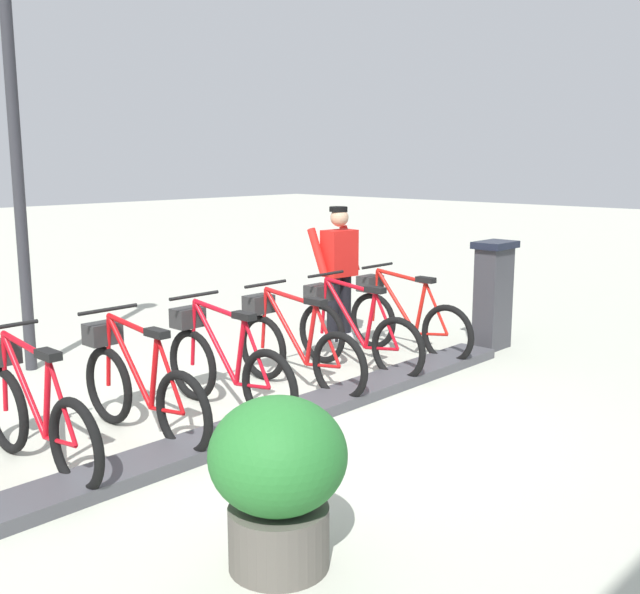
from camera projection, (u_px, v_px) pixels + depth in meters
name	position (u px, v px, depth m)	size (l,w,h in m)	color
ground_plane	(289.00, 421.00, 6.46)	(60.00, 60.00, 0.00)	#B9BBAA
dock_rail_base	(289.00, 415.00, 6.45)	(0.44, 6.10, 0.10)	#47474C
payment_kiosk	(493.00, 293.00, 8.83)	(0.36, 0.52, 1.28)	#38383D
bike_docked_0	(403.00, 319.00, 8.55)	(1.72, 0.54, 1.02)	black
bike_docked_1	(353.00, 331.00, 7.92)	(1.72, 0.54, 1.02)	black
bike_docked_2	(294.00, 346.00, 7.29)	(1.72, 0.54, 1.02)	black
bike_docked_3	(223.00, 364.00, 6.66)	(1.72, 0.54, 1.02)	black
bike_docked_4	(138.00, 386.00, 6.03)	(1.72, 0.54, 1.02)	black
bike_docked_5	(33.00, 412.00, 5.39)	(1.72, 0.54, 1.02)	black
worker_near_rack	(339.00, 269.00, 9.12)	(0.51, 0.65, 1.66)	white
lamp_post	(13.00, 105.00, 7.54)	(0.32, 0.32, 4.26)	#2D2D33
planter_bush	(278.00, 474.00, 4.06)	(0.76, 0.76, 0.97)	#59544C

